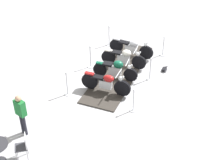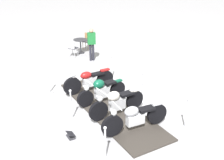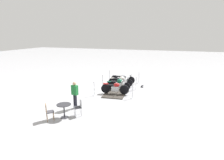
{
  "view_description": "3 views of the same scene",
  "coord_description": "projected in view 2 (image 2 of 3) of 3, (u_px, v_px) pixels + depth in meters",
  "views": [
    {
      "loc": [
        -11.59,
        -5.52,
        8.46
      ],
      "look_at": [
        -1.72,
        -0.5,
        0.81
      ],
      "focal_mm": 53.84,
      "sensor_mm": 36.0,
      "label": 1
    },
    {
      "loc": [
        8.13,
        -3.64,
        5.0
      ],
      "look_at": [
        -1.09,
        0.61,
        0.58
      ],
      "focal_mm": 45.54,
      "sensor_mm": 36.0,
      "label": 2
    },
    {
      "loc": [
        -15.05,
        -4.54,
        4.55
      ],
      "look_at": [
        -1.01,
        0.29,
        0.96
      ],
      "focal_mm": 30.83,
      "sensor_mm": 36.0,
      "label": 3
    }
  ],
  "objects": [
    {
      "name": "bystander_person",
      "position": [
        92.0,
        41.0,
        14.51
      ],
      "size": [
        0.3,
        0.44,
        1.7
      ],
      "rotation": [
        0.0,
        0.0,
        -0.21
      ],
      "color": "#23232D",
      "rests_on": "ground_plane"
    },
    {
      "name": "stanchion_left_mid",
      "position": [
        142.0,
        91.0,
        10.68
      ],
      "size": [
        0.34,
        0.34,
        1.11
      ],
      "color": "silver",
      "rests_on": "ground_plane"
    },
    {
      "name": "motorcycle_forest",
      "position": [
        101.0,
        90.0,
        10.36
      ],
      "size": [
        0.64,
        2.02,
        0.92
      ],
      "rotation": [
        0.0,
        0.0,
        -1.4
      ],
      "color": "black",
      "rests_on": "display_platform"
    },
    {
      "name": "cafe_chair_near_table",
      "position": [
        87.0,
        40.0,
        16.55
      ],
      "size": [
        0.57,
        0.57,
        0.94
      ],
      "rotation": [
        0.0,
        0.0,
        -0.82
      ],
      "color": "olive",
      "rests_on": "ground_plane"
    },
    {
      "name": "motorcycle_cream",
      "position": [
        116.0,
        102.0,
        9.51
      ],
      "size": [
        0.8,
        2.14,
        0.99
      ],
      "rotation": [
        0.0,
        0.0,
        -1.42
      ],
      "color": "black",
      "rests_on": "display_platform"
    },
    {
      "name": "stanchion_right_rear",
      "position": [
        105.0,
        149.0,
        7.54
      ],
      "size": [
        0.34,
        0.34,
        1.01
      ],
      "color": "silver",
      "rests_on": "ground_plane"
    },
    {
      "name": "motorcycle_chrome",
      "position": [
        135.0,
        117.0,
        8.66
      ],
      "size": [
        0.6,
        2.28,
        1.01
      ],
      "rotation": [
        0.0,
        0.0,
        -1.54
      ],
      "color": "black",
      "rests_on": "display_platform"
    },
    {
      "name": "stanchion_left_rear",
      "position": [
        186.0,
        120.0,
        8.86
      ],
      "size": [
        0.35,
        0.35,
        1.08
      ],
      "color": "silver",
      "rests_on": "ground_plane"
    },
    {
      "name": "ground_plane",
      "position": [
        109.0,
        109.0,
        10.16
      ],
      "size": [
        80.0,
        80.0,
        0.0
      ],
      "primitive_type": "plane",
      "color": "#B2B2B7"
    },
    {
      "name": "cafe_chair_across_table",
      "position": [
        72.0,
        47.0,
        15.16
      ],
      "size": [
        0.56,
        0.56,
        0.96
      ],
      "rotation": [
        0.0,
        0.0,
        2.27
      ],
      "color": "#B7B7BC",
      "rests_on": "ground_plane"
    },
    {
      "name": "cafe_table",
      "position": [
        80.0,
        43.0,
        15.83
      ],
      "size": [
        0.79,
        0.79,
        0.78
      ],
      "color": "#2D2D33",
      "rests_on": "ground_plane"
    },
    {
      "name": "display_platform",
      "position": [
        109.0,
        108.0,
        10.15
      ],
      "size": [
        5.56,
        2.09,
        0.06
      ],
      "primitive_type": "cube",
      "rotation": [
        0.0,
        0.0,
        0.1
      ],
      "color": "#38332D",
      "rests_on": "ground_plane"
    },
    {
      "name": "stanchion_right_front",
      "position": [
        49.0,
        85.0,
        11.2
      ],
      "size": [
        0.31,
        0.31,
        1.02
      ],
      "color": "silver",
      "rests_on": "ground_plane"
    },
    {
      "name": "stanchion_left_front",
      "position": [
        112.0,
        71.0,
        12.5
      ],
      "size": [
        0.3,
        0.3,
        1.09
      ],
      "color": "silver",
      "rests_on": "ground_plane"
    },
    {
      "name": "info_placard",
      "position": [
        71.0,
        136.0,
        8.54
      ],
      "size": [
        0.36,
        0.25,
        0.18
      ],
      "rotation": [
        0.0,
        0.0,
        3.24
      ],
      "color": "#333338",
      "rests_on": "ground_plane"
    },
    {
      "name": "stanchion_right_mid",
      "position": [
        71.0,
        109.0,
        9.34
      ],
      "size": [
        0.29,
        0.29,
        1.11
      ],
      "color": "silver",
      "rests_on": "ground_plane"
    },
    {
      "name": "motorcycle_maroon",
      "position": [
        89.0,
        80.0,
        11.23
      ],
      "size": [
        0.7,
        2.16,
        1.04
      ],
      "rotation": [
        0.0,
        0.0,
        -1.46
      ],
      "color": "black",
      "rests_on": "display_platform"
    }
  ]
}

